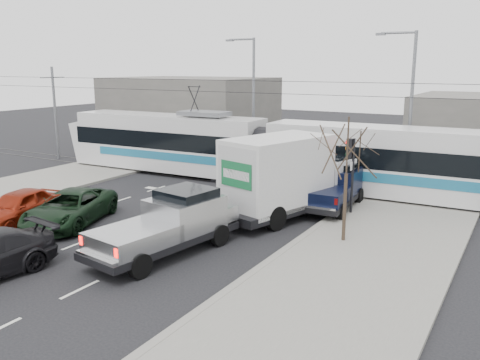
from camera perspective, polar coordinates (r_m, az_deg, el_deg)
The scene contains 15 objects.
ground at distance 22.69m, azimuth -9.24°, elevation -5.60°, with size 120.00×120.00×0.00m, color black.
sidewalk_right at distance 18.59m, azimuth 13.09°, elevation -9.72°, with size 6.00×60.00×0.15m, color gray.
rails at distance 30.74m, azimuth 2.63°, elevation -0.56°, with size 60.00×1.60×0.03m, color #33302D.
building_left at distance 47.71m, azimuth -5.63°, elevation 7.77°, with size 14.00×10.00×6.00m, color slate.
bare_tree at distance 20.29m, azimuth 11.96°, elevation 3.16°, with size 2.40×2.40×5.00m.
traffic_signal at distance 24.56m, azimuth 12.32°, elevation 2.28°, with size 0.44×0.44×3.60m.
street_lamp_near at distance 31.28m, azimuth 18.36°, elevation 8.50°, with size 2.38×0.25×9.00m.
street_lamp_far at distance 37.24m, azimuth 1.28°, elevation 9.71°, with size 2.38×0.25×9.00m.
catenary at distance 30.09m, azimuth 2.71°, elevation 6.63°, with size 60.00×0.20×7.00m.
tram at distance 30.77m, azimuth 2.91°, elevation 3.31°, with size 28.30×3.90×5.76m.
silver_pickup at distance 19.77m, azimuth -7.68°, elevation -4.77°, with size 3.14×6.71×2.34m.
box_truck at distance 24.20m, azimuth 5.27°, elevation 0.37°, with size 4.66×8.18×3.87m.
navy_pickup at distance 25.99m, azimuth 10.66°, elevation -0.77°, with size 2.33×5.41×2.23m.
green_car at distance 24.32m, azimuth -18.56°, elevation -3.00°, with size 2.52×5.46×1.52m, color black.
red_car at distance 25.31m, azimuth -23.63°, elevation -2.77°, with size 1.83×4.55×1.55m, color maroon.
Camera 1 is at (13.84, -16.53, 7.07)m, focal length 38.00 mm.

